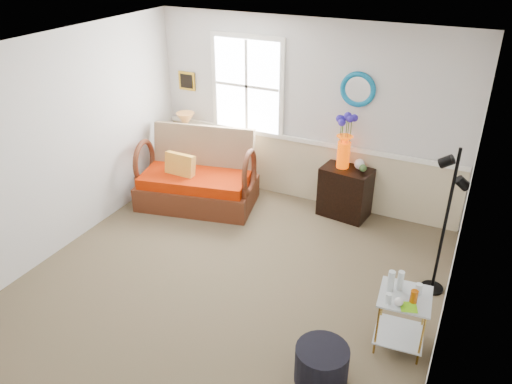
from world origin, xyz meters
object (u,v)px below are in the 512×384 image
at_px(loveseat, 196,170).
at_px(lamp_stand, 186,161).
at_px(side_table, 401,321).
at_px(cabinet, 345,192).
at_px(ottoman, 321,365).
at_px(floor_lamp, 445,224).

xyz_separation_m(loveseat, lamp_stand, (-0.59, 0.62, -0.23)).
bearing_deg(side_table, lamp_stand, 150.08).
relative_size(lamp_stand, cabinet, 0.86).
xyz_separation_m(cabinet, ottoman, (0.68, -2.93, -0.17)).
relative_size(loveseat, cabinet, 2.30).
distance_m(loveseat, side_table, 3.60).
xyz_separation_m(side_table, ottoman, (-0.53, -0.74, -0.11)).
distance_m(side_table, ottoman, 0.92).
relative_size(loveseat, floor_lamp, 0.96).
bearing_deg(loveseat, ottoman, -52.99).
bearing_deg(side_table, floor_lamp, 80.17).
distance_m(cabinet, ottoman, 3.01).
bearing_deg(floor_lamp, side_table, -92.96).
bearing_deg(lamp_stand, loveseat, -46.51).
height_order(cabinet, floor_lamp, floor_lamp).
distance_m(lamp_stand, floor_lamp, 4.20).
distance_m(lamp_stand, cabinet, 2.61).
bearing_deg(floor_lamp, ottoman, -105.12).
bearing_deg(cabinet, side_table, -53.52).
bearing_deg(ottoman, floor_lamp, 68.01).
bearing_deg(loveseat, cabinet, 4.49).
relative_size(loveseat, ottoman, 3.43).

